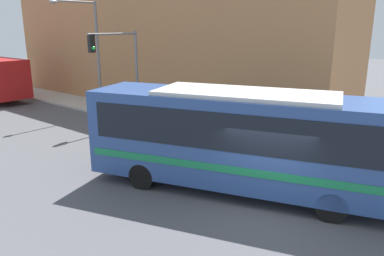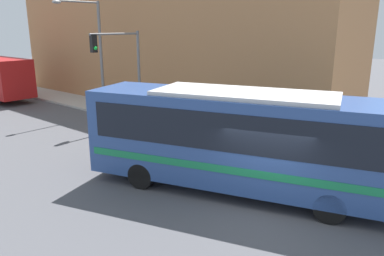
{
  "view_description": "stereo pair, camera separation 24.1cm",
  "coord_description": "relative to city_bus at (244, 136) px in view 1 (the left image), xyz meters",
  "views": [
    {
      "loc": [
        -9.55,
        -4.65,
        5.39
      ],
      "look_at": [
        1.61,
        4.38,
        1.47
      ],
      "focal_mm": 35.0,
      "sensor_mm": 36.0,
      "label": 1
    },
    {
      "loc": [
        -9.39,
        -4.84,
        5.39
      ],
      "look_at": [
        1.61,
        4.38,
        1.47
      ],
      "focal_mm": 35.0,
      "sensor_mm": 36.0,
      "label": 2
    }
  ],
  "objects": [
    {
      "name": "building_facade",
      "position": [
        9.63,
        12.92,
        3.12
      ],
      "size": [
        6.0,
        26.61,
        10.12
      ],
      "color": "#B27A4C",
      "rests_on": "ground_plane"
    },
    {
      "name": "street_lamp",
      "position": [
        4.27,
        13.65,
        2.29
      ],
      "size": [
        3.15,
        0.28,
        6.73
      ],
      "color": "slate",
      "rests_on": "sidewalk"
    },
    {
      "name": "fire_hydrant",
      "position": [
        4.49,
        3.12,
        -1.45
      ],
      "size": [
        0.21,
        0.29,
        0.71
      ],
      "color": "red",
      "rests_on": "sidewalk"
    },
    {
      "name": "sidewalk",
      "position": [
        5.26,
        18.62,
        -1.87
      ],
      "size": [
        2.74,
        70.0,
        0.14
      ],
      "color": "#B7B2A8",
      "rests_on": "ground_plane"
    },
    {
      "name": "parking_meter",
      "position": [
        4.49,
        8.41,
        -0.87
      ],
      "size": [
        0.14,
        0.14,
        1.39
      ],
      "color": "slate",
      "rests_on": "sidewalk"
    },
    {
      "name": "ground_plane",
      "position": [
        -0.61,
        -1.38,
        -1.94
      ],
      "size": [
        120.0,
        120.0,
        0.0
      ],
      "primitive_type": "plane",
      "color": "#515156"
    },
    {
      "name": "pedestrian_near_corner",
      "position": [
        5.33,
        2.6,
        -0.96
      ],
      "size": [
        0.34,
        0.34,
        1.66
      ],
      "color": "#47382D",
      "rests_on": "sidewalk"
    },
    {
      "name": "traffic_light_pole",
      "position": [
        3.48,
        10.04,
        1.65
      ],
      "size": [
        3.28,
        0.35,
        5.0
      ],
      "color": "slate",
      "rests_on": "sidewalk"
    },
    {
      "name": "city_bus",
      "position": [
        0.0,
        0.0,
        0.0
      ],
      "size": [
        5.45,
        10.68,
        3.4
      ],
      "rotation": [
        0.0,
        0.0,
        0.3
      ],
      "color": "#2D4C8C",
      "rests_on": "ground_plane"
    }
  ]
}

